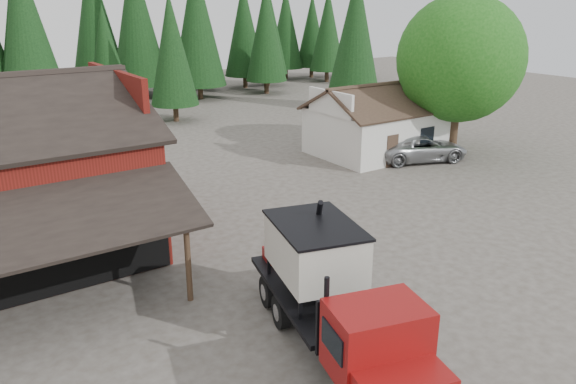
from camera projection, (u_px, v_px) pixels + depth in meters
ground at (354, 280)px, 20.65m from camera, size 120.00×120.00×0.00m
farmhouse at (377, 128)px, 37.16m from camera, size 8.60×6.42×4.65m
deciduous_tree at (460, 63)px, 35.53m from camera, size 8.00×8.00×10.20m
conifer_backdrop at (67, 107)px, 53.50m from camera, size 76.00×16.00×16.00m
near_pine_b at (172, 49)px, 45.36m from camera, size 3.96×3.96×10.40m
near_pine_c at (355, 32)px, 50.39m from camera, size 4.84×4.84×12.40m
near_pine_d at (26, 32)px, 42.70m from camera, size 5.28×5.28×13.40m
feed_truck at (335, 294)px, 15.93m from camera, size 4.54×9.20×4.01m
silver_car at (420, 148)px, 35.62m from camera, size 6.53×4.60×1.65m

